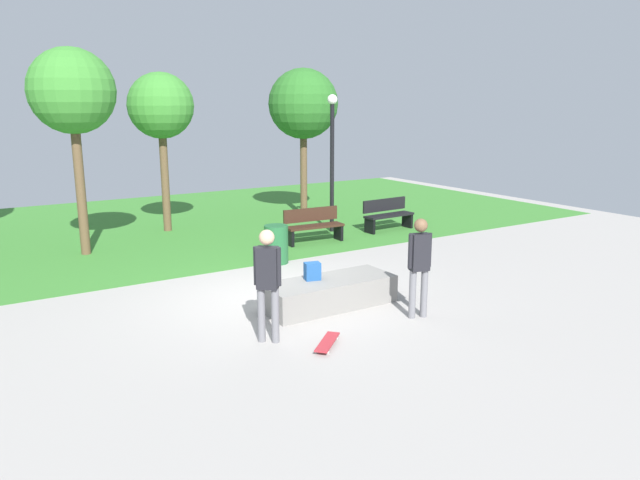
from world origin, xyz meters
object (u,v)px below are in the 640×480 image
at_px(backpack_on_ledge, 312,271).
at_px(skater_watching, 420,260).
at_px(concrete_ledge, 329,293).
at_px(skater_performing_trick, 268,277).
at_px(skateboard_by_ledge, 327,342).
at_px(tree_leaning_ash, 303,105).
at_px(tree_young_birch, 72,93).
at_px(park_bench_near_lamppost, 313,225).
at_px(trash_bin, 276,244).
at_px(lamp_post, 332,149).
at_px(tree_slender_maple, 161,107).
at_px(park_bench_far_left, 388,214).

distance_m(backpack_on_ledge, skater_watching, 1.96).
distance_m(concrete_ledge, skater_performing_trick, 2.10).
height_order(backpack_on_ledge, skateboard_by_ledge, backpack_on_ledge).
bearing_deg(skateboard_by_ledge, tree_leaning_ash, 61.19).
bearing_deg(tree_leaning_ash, tree_young_birch, -167.65).
height_order(concrete_ledge, tree_young_birch, tree_young_birch).
xyz_separation_m(park_bench_near_lamppost, trash_bin, (-1.84, -1.35, -0.04)).
bearing_deg(skater_watching, lamp_post, 68.49).
height_order(tree_leaning_ash, tree_young_birch, tree_young_birch).
relative_size(backpack_on_ledge, lamp_post, 0.08).
xyz_separation_m(backpack_on_ledge, tree_slender_maple, (-0.09, 7.97, 2.86)).
distance_m(skater_performing_trick, lamp_post, 8.45).
relative_size(backpack_on_ledge, skater_performing_trick, 0.18).
bearing_deg(lamp_post, skater_watching, -111.51).
bearing_deg(park_bench_far_left, tree_leaning_ash, 105.47).
height_order(backpack_on_ledge, trash_bin, trash_bin).
relative_size(concrete_ledge, park_bench_near_lamppost, 1.51).
xyz_separation_m(concrete_ledge, park_bench_near_lamppost, (2.47, 4.56, 0.23)).
xyz_separation_m(concrete_ledge, backpack_on_ledge, (-0.26, 0.15, 0.41)).
xyz_separation_m(backpack_on_ledge, park_bench_near_lamppost, (2.73, 4.40, -0.18)).
relative_size(backpack_on_ledge, skater_watching, 0.18).
xyz_separation_m(skater_watching, tree_leaning_ash, (3.25, 9.35, 2.57)).
bearing_deg(park_bench_far_left, skateboard_by_ledge, -134.38).
distance_m(skateboard_by_ledge, tree_leaning_ash, 11.50).
relative_size(tree_leaning_ash, lamp_post, 1.22).
bearing_deg(skater_performing_trick, park_bench_far_left, 39.61).
xyz_separation_m(backpack_on_ledge, lamp_post, (3.92, 5.32, 1.72)).
distance_m(concrete_ledge, tree_leaning_ash, 9.68).
distance_m(concrete_ledge, tree_slender_maple, 8.76).
xyz_separation_m(skater_performing_trick, tree_leaning_ash, (5.95, 8.95, 2.54)).
xyz_separation_m(tree_slender_maple, trash_bin, (0.97, -4.91, -3.08)).
bearing_deg(skater_watching, tree_leaning_ash, 70.81).
height_order(skateboard_by_ledge, park_bench_near_lamppost, park_bench_near_lamppost).
relative_size(tree_slender_maple, lamp_post, 1.16).
bearing_deg(skater_performing_trick, park_bench_near_lamppost, 52.61).
height_order(backpack_on_ledge, park_bench_far_left, park_bench_far_left).
bearing_deg(concrete_ledge, skater_performing_trick, -151.94).
relative_size(tree_young_birch, lamp_post, 1.27).
distance_m(park_bench_far_left, tree_slender_maple, 7.12).
distance_m(skater_performing_trick, skater_watching, 2.73).
xyz_separation_m(backpack_on_ledge, skateboard_by_ledge, (-0.78, -1.71, -0.60)).
relative_size(concrete_ledge, tree_young_birch, 0.50).
distance_m(park_bench_far_left, tree_leaning_ash, 4.61).
height_order(concrete_ledge, park_bench_near_lamppost, park_bench_near_lamppost).
relative_size(tree_leaning_ash, tree_young_birch, 0.96).
bearing_deg(lamp_post, tree_young_birch, 171.54).
relative_size(park_bench_far_left, tree_leaning_ash, 0.34).
relative_size(backpack_on_ledge, tree_slender_maple, 0.07).
relative_size(concrete_ledge, backpack_on_ledge, 7.66).
bearing_deg(skater_performing_trick, concrete_ledge, 28.06).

